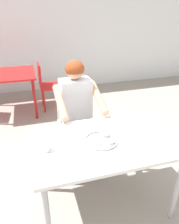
{
  "coord_description": "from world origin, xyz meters",
  "views": [
    {
      "loc": [
        -0.61,
        -1.36,
        1.74
      ],
      "look_at": [
        -0.12,
        0.28,
        0.89
      ],
      "focal_mm": 34.1,
      "sensor_mm": 36.0,
      "label": 1
    }
  ],
  "objects_px": {
    "table_foreground": "(105,147)",
    "chair_red_right": "(47,83)",
    "diner_foreground": "(78,108)",
    "drinking_cup": "(45,146)",
    "thali_tray": "(101,140)",
    "table_background_red": "(11,78)",
    "chair_foreground": "(74,118)"
  },
  "relations": [
    {
      "from": "table_foreground",
      "to": "drinking_cup",
      "type": "xyz_separation_m",
      "value": [
        -0.49,
        -0.01,
        0.12
      ]
    },
    {
      "from": "thali_tray",
      "to": "drinking_cup",
      "type": "distance_m",
      "value": 0.46
    },
    {
      "from": "thali_tray",
      "to": "chair_foreground",
      "type": "height_order",
      "value": "chair_foreground"
    },
    {
      "from": "table_background_red",
      "to": "chair_red_right",
      "type": "distance_m",
      "value": 0.61
    },
    {
      "from": "drinking_cup",
      "to": "table_foreground",
      "type": "bearing_deg",
      "value": 1.21
    },
    {
      "from": "drinking_cup",
      "to": "diner_foreground",
      "type": "relative_size",
      "value": 0.07
    },
    {
      "from": "thali_tray",
      "to": "drinking_cup",
      "type": "bearing_deg",
      "value": 179.36
    },
    {
      "from": "drinking_cup",
      "to": "chair_foreground",
      "type": "bearing_deg",
      "value": 64.92
    },
    {
      "from": "drinking_cup",
      "to": "chair_foreground",
      "type": "height_order",
      "value": "chair_foreground"
    },
    {
      "from": "table_background_red",
      "to": "chair_red_right",
      "type": "height_order",
      "value": "chair_red_right"
    },
    {
      "from": "table_background_red",
      "to": "diner_foreground",
      "type": "bearing_deg",
      "value": -65.91
    },
    {
      "from": "table_foreground",
      "to": "diner_foreground",
      "type": "distance_m",
      "value": 0.67
    },
    {
      "from": "thali_tray",
      "to": "diner_foreground",
      "type": "bearing_deg",
      "value": 92.93
    },
    {
      "from": "thali_tray",
      "to": "chair_foreground",
      "type": "relative_size",
      "value": 0.32
    },
    {
      "from": "diner_foreground",
      "to": "table_background_red",
      "type": "relative_size",
      "value": 1.39
    },
    {
      "from": "table_foreground",
      "to": "drinking_cup",
      "type": "bearing_deg",
      "value": -178.79
    },
    {
      "from": "chair_foreground",
      "to": "diner_foreground",
      "type": "distance_m",
      "value": 0.32
    },
    {
      "from": "drinking_cup",
      "to": "diner_foreground",
      "type": "distance_m",
      "value": 0.8
    },
    {
      "from": "chair_foreground",
      "to": "chair_red_right",
      "type": "distance_m",
      "value": 1.48
    },
    {
      "from": "chair_red_right",
      "to": "drinking_cup",
      "type": "bearing_deg",
      "value": -96.01
    },
    {
      "from": "diner_foreground",
      "to": "chair_red_right",
      "type": "xyz_separation_m",
      "value": [
        -0.17,
        1.69,
        -0.24
      ]
    },
    {
      "from": "chair_foreground",
      "to": "thali_tray",
      "type": "bearing_deg",
      "value": -87.48
    },
    {
      "from": "table_background_red",
      "to": "drinking_cup",
      "type": "bearing_deg",
      "value": -81.79
    },
    {
      "from": "table_foreground",
      "to": "chair_red_right",
      "type": "distance_m",
      "value": 2.37
    },
    {
      "from": "diner_foreground",
      "to": "thali_tray",
      "type": "bearing_deg",
      "value": -87.07
    },
    {
      "from": "drinking_cup",
      "to": "chair_red_right",
      "type": "xyz_separation_m",
      "value": [
        0.25,
        2.36,
        -0.28
      ]
    },
    {
      "from": "thali_tray",
      "to": "table_background_red",
      "type": "distance_m",
      "value": 2.53
    },
    {
      "from": "drinking_cup",
      "to": "diner_foreground",
      "type": "xyz_separation_m",
      "value": [
        0.42,
        0.67,
        -0.04
      ]
    },
    {
      "from": "thali_tray",
      "to": "table_background_red",
      "type": "xyz_separation_m",
      "value": [
        -0.8,
        2.39,
        -0.11
      ]
    },
    {
      "from": "table_background_red",
      "to": "thali_tray",
      "type": "bearing_deg",
      "value": -71.49
    },
    {
      "from": "table_foreground",
      "to": "thali_tray",
      "type": "height_order",
      "value": "thali_tray"
    },
    {
      "from": "diner_foreground",
      "to": "drinking_cup",
      "type": "bearing_deg",
      "value": -122.06
    }
  ]
}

